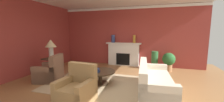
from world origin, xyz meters
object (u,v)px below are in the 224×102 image
at_px(vase_mantel_left, 113,39).
at_px(side_table, 52,65).
at_px(potted_plant, 169,60).
at_px(armchair_near_window, 50,72).
at_px(vase_tall_corner, 155,60).
at_px(vase_mantel_right, 134,39).
at_px(sofa, 154,82).
at_px(table_lamp, 51,45).
at_px(armchair_facing_fireplace, 77,90).
at_px(coffee_table, 100,74).
at_px(fireplace, 123,55).

bearing_deg(vase_mantel_left, side_table, -128.33).
height_order(side_table, potted_plant, potted_plant).
xyz_separation_m(armchair_near_window, vase_tall_corner, (3.60, 2.74, 0.12)).
bearing_deg(side_table, armchair_near_window, -55.42).
bearing_deg(armchair_near_window, side_table, 124.58).
height_order(armchair_near_window, vase_mantel_right, vase_mantel_right).
xyz_separation_m(vase_mantel_right, potted_plant, (1.61, -0.42, -0.90)).
distance_m(sofa, table_lamp, 4.12).
xyz_separation_m(armchair_facing_fireplace, table_lamp, (-2.16, 1.66, 0.92)).
distance_m(armchair_near_window, coffee_table, 1.86).
xyz_separation_m(vase_mantel_left, vase_tall_corner, (2.11, -0.25, -0.97)).
relative_size(fireplace, side_table, 2.57).
xyz_separation_m(fireplace, potted_plant, (2.16, -0.47, -0.07)).
relative_size(armchair_facing_fireplace, side_table, 1.36).
distance_m(armchair_facing_fireplace, vase_mantel_right, 4.28).
distance_m(table_lamp, vase_tall_corner, 4.62).
relative_size(sofa, coffee_table, 2.16).
height_order(table_lamp, potted_plant, table_lamp).
bearing_deg(sofa, armchair_facing_fireplace, -147.48).
xyz_separation_m(fireplace, coffee_table, (-0.19, -2.79, -0.23)).
relative_size(coffee_table, vase_tall_corner, 1.18).
relative_size(fireplace, vase_mantel_right, 4.57).
relative_size(fireplace, armchair_near_window, 1.87).
xyz_separation_m(side_table, vase_mantel_left, (1.90, 2.40, 0.99)).
distance_m(sofa, potted_plant, 2.55).
bearing_deg(armchair_facing_fireplace, vase_mantel_right, 78.29).
bearing_deg(coffee_table, potted_plant, 44.59).
xyz_separation_m(fireplace, sofa, (1.54, -2.94, -0.27)).
bearing_deg(side_table, vase_mantel_right, 38.67).
relative_size(sofa, potted_plant, 2.59).
distance_m(armchair_near_window, vase_mantel_right, 4.10).
bearing_deg(table_lamp, coffee_table, -8.69).
relative_size(fireplace, armchair_facing_fireplace, 1.89).
relative_size(table_lamp, vase_tall_corner, 0.88).
relative_size(armchair_near_window, side_table, 1.37).
distance_m(fireplace, side_table, 3.46).
bearing_deg(armchair_facing_fireplace, potted_plant, 55.94).
distance_m(armchair_facing_fireplace, table_lamp, 2.87).
xyz_separation_m(vase_mantel_right, vase_tall_corner, (1.01, -0.25, -0.97)).
bearing_deg(side_table, potted_plant, 23.17).
distance_m(vase_mantel_right, potted_plant, 1.90).
height_order(side_table, vase_mantel_left, vase_mantel_left).
height_order(sofa, table_lamp, table_lamp).
height_order(fireplace, side_table, fireplace).
relative_size(vase_mantel_left, vase_tall_corner, 0.47).
xyz_separation_m(fireplace, side_table, (-2.45, -2.45, -0.17)).
bearing_deg(coffee_table, vase_mantel_right, 74.95).
height_order(table_lamp, vase_mantel_left, vase_mantel_left).
relative_size(side_table, vase_tall_corner, 0.82).
relative_size(sofa, vase_mantel_left, 5.42).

